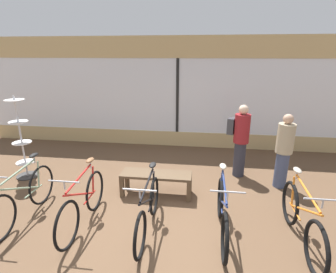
{
  "coord_description": "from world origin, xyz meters",
  "views": [
    {
      "loc": [
        0.75,
        -3.6,
        2.74
      ],
      "look_at": [
        0.0,
        1.93,
        0.95
      ],
      "focal_mm": 28.0,
      "sensor_mm": 36.0,
      "label": 1
    }
  ],
  "objects": [
    {
      "name": "display_bench",
      "position": [
        -0.11,
        1.03,
        0.38
      ],
      "size": [
        1.4,
        0.44,
        0.47
      ],
      "color": "brown",
      "rests_on": "ground_plane"
    },
    {
      "name": "shop_back_wall",
      "position": [
        0.0,
        4.02,
        1.64
      ],
      "size": [
        12.0,
        0.08,
        3.2
      ],
      "color": "tan",
      "rests_on": "ground_plane"
    },
    {
      "name": "bicycle_far_left",
      "position": [
        -2.21,
        -0.07,
        0.41
      ],
      "size": [
        0.46,
        1.81,
        1.05
      ],
      "color": "black",
      "rests_on": "ground_plane"
    },
    {
      "name": "bicycle_right",
      "position": [
        1.11,
        -0.03,
        0.38
      ],
      "size": [
        0.46,
        1.74,
        1.03
      ],
      "color": "black",
      "rests_on": "ground_plane"
    },
    {
      "name": "bicycle_left",
      "position": [
        -1.13,
        -0.09,
        0.4
      ],
      "size": [
        0.46,
        1.73,
        1.04
      ],
      "color": "black",
      "rests_on": "ground_plane"
    },
    {
      "name": "customer_by_window",
      "position": [
        2.44,
        1.72,
        0.83
      ],
      "size": [
        0.47,
        0.47,
        1.59
      ],
      "color": "#424C6B",
      "rests_on": "ground_plane"
    },
    {
      "name": "bicycle_center",
      "position": [
        -0.04,
        -0.11,
        0.38
      ],
      "size": [
        0.46,
        1.72,
        1.02
      ],
      "color": "black",
      "rests_on": "ground_plane"
    },
    {
      "name": "ground_plane",
      "position": [
        0.0,
        0.0,
        0.0
      ],
      "size": [
        24.0,
        24.0,
        0.0
      ],
      "primitive_type": "plane",
      "color": "brown"
    },
    {
      "name": "accessory_rack",
      "position": [
        -3.23,
        1.44,
        0.77
      ],
      "size": [
        0.48,
        0.48,
        1.88
      ],
      "color": "#333333",
      "rests_on": "ground_plane"
    },
    {
      "name": "customer_near_rack",
      "position": [
        1.61,
        2.16,
        0.9
      ],
      "size": [
        0.55,
        0.43,
        1.67
      ],
      "color": "#2D2D38",
      "rests_on": "ground_plane"
    },
    {
      "name": "bicycle_far_right",
      "position": [
        2.25,
        -0.08,
        0.39
      ],
      "size": [
        0.46,
        1.8,
        1.04
      ],
      "color": "black",
      "rests_on": "ground_plane"
    }
  ]
}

